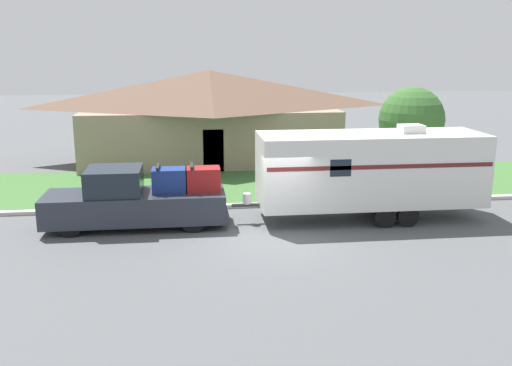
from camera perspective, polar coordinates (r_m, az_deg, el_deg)
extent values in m
plane|color=#515456|center=(18.20, 1.99, -5.56)|extent=(120.00, 120.00, 0.00)
cube|color=beige|center=(21.73, 0.46, -2.21)|extent=(80.00, 0.30, 0.14)
cube|color=#3D6B33|center=(25.25, -0.60, -0.13)|extent=(80.00, 7.00, 0.03)
cube|color=gray|center=(30.89, -4.59, 4.96)|extent=(13.00, 6.72, 2.84)
pyramid|color=brown|center=(30.63, -4.68, 9.38)|extent=(14.04, 7.26, 1.93)
cube|color=#4C3828|center=(27.66, -4.28, 3.21)|extent=(1.00, 0.06, 2.10)
cylinder|color=black|center=(19.20, -18.18, -3.90)|extent=(0.85, 0.28, 0.85)
cylinder|color=black|center=(20.73, -17.35, -2.58)|extent=(0.85, 0.28, 0.85)
cylinder|color=black|center=(18.82, -6.29, -3.64)|extent=(0.85, 0.28, 0.85)
cylinder|color=black|center=(20.37, -6.36, -2.32)|extent=(0.85, 0.28, 0.85)
cube|color=#282D38|center=(19.75, -15.62, -2.39)|extent=(3.45, 1.98, 0.95)
cube|color=#19232D|center=(19.45, -13.99, 0.21)|extent=(1.79, 1.82, 0.86)
cube|color=#282D38|center=(19.52, -6.91, -2.17)|extent=(2.54, 1.98, 0.95)
cube|color=#333333|center=(19.65, -3.00, -3.05)|extent=(0.12, 1.78, 0.20)
cube|color=navy|center=(19.31, -8.64, 0.28)|extent=(1.15, 0.83, 0.80)
cube|color=black|center=(19.23, -9.78, 1.65)|extent=(0.10, 0.92, 0.08)
cube|color=maroon|center=(19.31, -5.33, 0.38)|extent=(1.15, 0.83, 0.80)
cube|color=black|center=(19.20, -6.45, 1.74)|extent=(0.10, 0.92, 0.08)
cylinder|color=black|center=(19.67, 12.74, -3.31)|extent=(0.74, 0.22, 0.74)
cylinder|color=black|center=(21.67, 10.82, -1.67)|extent=(0.74, 0.22, 0.74)
cylinder|color=black|center=(19.96, 14.95, -3.19)|extent=(0.74, 0.22, 0.74)
cylinder|color=black|center=(21.93, 12.85, -1.60)|extent=(0.74, 0.22, 0.74)
cube|color=silver|center=(20.26, 11.34, 1.44)|extent=(7.79, 2.47, 2.46)
cube|color=#5B1E1E|center=(19.05, 12.54, 1.58)|extent=(7.63, 0.01, 0.14)
cube|color=#383838|center=(19.63, -1.05, -2.22)|extent=(0.97, 0.12, 0.10)
cylinder|color=silver|center=(19.58, -0.91, -1.56)|extent=(0.28, 0.28, 0.36)
cube|color=silver|center=(20.51, 15.25, 5.26)|extent=(0.80, 0.68, 0.28)
cube|color=#19232D|center=(18.63, 8.47, 1.49)|extent=(0.70, 0.01, 0.56)
cylinder|color=brown|center=(23.20, 7.92, -0.23)|extent=(0.09, 0.09, 1.01)
cube|color=silver|center=(23.06, 7.97, 1.26)|extent=(0.48, 0.20, 0.22)
cylinder|color=brown|center=(25.41, 15.01, 1.69)|extent=(0.24, 0.24, 1.93)
sphere|color=#38662D|center=(25.10, 15.29, 6.16)|extent=(2.76, 2.76, 2.76)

